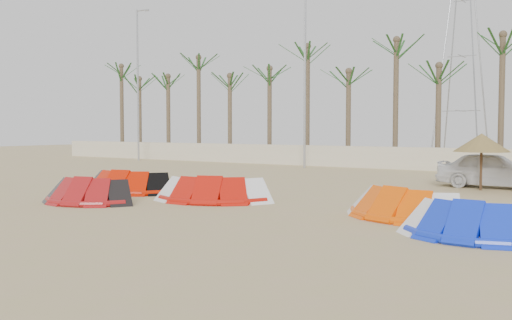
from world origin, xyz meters
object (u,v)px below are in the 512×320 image
Objects in this scene: kite_red_right at (219,188)px; kite_red_mid at (94,190)px; kite_orange at (404,202)px; kite_red_left at (132,181)px; car at (493,170)px; parasol_left at (482,143)px; kite_blue at (474,219)px.

kite_red_mid is at bearing -138.44° from kite_red_right.
kite_red_left is at bearing 178.94° from kite_orange.
kite_orange is (6.21, 0.01, -0.00)m from kite_red_right.
kite_orange is at bearing 0.06° from kite_red_right.
car is (0.27, 9.37, 0.30)m from kite_orange.
kite_red_right is at bearing 143.95° from car.
kite_orange is at bearing -90.61° from parasol_left.
car is at bearing 51.83° from kite_red_mid.
kite_red_left is 1.14× the size of kite_red_mid.
car is (10.69, 9.18, 0.30)m from kite_red_left.
kite_red_left and kite_blue have the same top height.
car is at bearing 81.44° from parasol_left.
kite_red_mid is 3.95m from kite_red_right.
kite_red_mid is 1.09× the size of kite_blue.
parasol_left reaches higher than car.
car is (0.18, 1.19, -1.10)m from parasol_left.
kite_blue is 0.73× the size of car.
kite_orange is 9.38m from car.
kite_red_right and kite_blue have the same top height.
kite_orange is 0.88× the size of car.
car reaches higher than kite_red_left.
kite_blue is at bearing -9.32° from kite_red_left.
kite_red_left is 13.28m from parasol_left.
kite_red_right is 8.62m from kite_blue.
kite_red_mid is at bearing -176.23° from kite_blue.
kite_red_right is 11.40m from car.
kite_red_mid is 9.54m from kite_orange.
kite_orange is 1.71× the size of parasol_left.
kite_blue is at bearing -40.50° from kite_orange.
kite_blue is (11.37, 0.75, -0.00)m from kite_red_mid.
kite_blue is 10.38m from parasol_left.
kite_red_mid is (1.26, -2.82, -0.00)m from kite_red_left.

